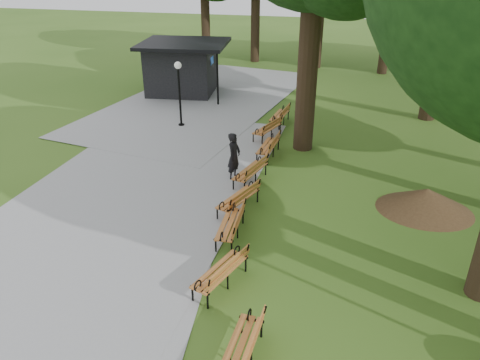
% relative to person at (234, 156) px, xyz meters
% --- Properties ---
extents(ground, '(100.00, 100.00, 0.00)m').
position_rel_person_xyz_m(ground, '(0.81, -4.99, -0.87)').
color(ground, '#375F1B').
rests_on(ground, ground).
extents(path, '(12.00, 38.00, 0.06)m').
position_rel_person_xyz_m(path, '(-3.19, -1.99, -0.84)').
color(path, '#9A9A9D').
rests_on(path, ground).
extents(person, '(0.54, 0.71, 1.75)m').
position_rel_person_xyz_m(person, '(0.00, 0.00, 0.00)').
color(person, black).
rests_on(person, ground).
extents(kiosk, '(5.07, 4.53, 2.92)m').
position_rel_person_xyz_m(kiosk, '(-5.60, 10.10, 0.59)').
color(kiosk, black).
rests_on(kiosk, ground).
extents(lamp_post, '(0.32, 0.32, 3.01)m').
position_rel_person_xyz_m(lamp_post, '(-3.76, 4.82, 1.30)').
color(lamp_post, black).
rests_on(lamp_post, ground).
extents(dirt_mound, '(2.52, 2.52, 0.78)m').
position_rel_person_xyz_m(dirt_mound, '(6.45, -0.83, -0.48)').
color(dirt_mound, '#47301C').
rests_on(dirt_mound, ground).
extents(bench_1, '(0.75, 1.93, 0.88)m').
position_rel_person_xyz_m(bench_1, '(2.15, -8.10, -0.43)').
color(bench_1, '#C06A2C').
rests_on(bench_1, ground).
extents(bench_2, '(1.24, 2.00, 0.88)m').
position_rel_person_xyz_m(bench_2, '(1.12, -5.88, -0.43)').
color(bench_2, '#C06A2C').
rests_on(bench_2, ground).
extents(bench_3, '(0.71, 1.92, 0.88)m').
position_rel_person_xyz_m(bench_3, '(0.81, -3.74, -0.43)').
color(bench_3, '#C06A2C').
rests_on(bench_3, ground).
extents(bench_4, '(1.26, 2.00, 0.88)m').
position_rel_person_xyz_m(bench_4, '(0.68, -2.21, -0.43)').
color(bench_4, '#C06A2C').
rests_on(bench_4, ground).
extents(bench_5, '(1.12, 2.00, 0.88)m').
position_rel_person_xyz_m(bench_5, '(0.63, -0.17, -0.43)').
color(bench_5, '#C06A2C').
rests_on(bench_5, ground).
extents(bench_6, '(0.81, 1.95, 0.88)m').
position_rel_person_xyz_m(bench_6, '(0.83, 2.25, -0.43)').
color(bench_6, '#C06A2C').
rests_on(bench_6, ground).
extents(bench_7, '(1.21, 2.00, 0.88)m').
position_rel_person_xyz_m(bench_7, '(0.43, 4.23, -0.43)').
color(bench_7, '#C06A2C').
rests_on(bench_7, ground).
extents(bench_8, '(0.87, 1.96, 0.88)m').
position_rel_person_xyz_m(bench_8, '(0.68, 6.13, -0.43)').
color(bench_8, '#C06A2C').
rests_on(bench_8, ground).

